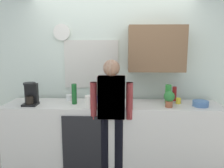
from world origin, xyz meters
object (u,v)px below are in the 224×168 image
at_px(cup_white_mug, 69,98).
at_px(bottle_red_vinegar, 174,94).
at_px(person_guest, 112,108).
at_px(cup_blue_mug, 95,99).
at_px(cup_yellow_cup, 178,101).
at_px(storage_canister, 90,102).
at_px(mixing_bowl, 200,104).
at_px(person_at_sink, 112,108).
at_px(coffee_maker, 31,95).
at_px(potted_plant, 169,98).
at_px(bottle_green_wine, 74,94).
at_px(bottle_clear_soda, 168,94).

bearing_deg(cup_white_mug, bottle_red_vinegar, 2.68).
xyz_separation_m(bottle_red_vinegar, person_guest, (-0.95, -0.53, -0.09)).
xyz_separation_m(bottle_red_vinegar, cup_blue_mug, (-1.22, -0.16, -0.06)).
relative_size(cup_yellow_cup, storage_canister, 0.50).
distance_m(mixing_bowl, storage_canister, 1.56).
bearing_deg(storage_canister, person_guest, -12.60).
height_order(cup_blue_mug, person_at_sink, person_at_sink).
xyz_separation_m(coffee_maker, storage_canister, (0.87, -0.13, -0.06)).
height_order(potted_plant, storage_canister, potted_plant).
bearing_deg(bottle_green_wine, potted_plant, -5.31).
height_order(coffee_maker, cup_blue_mug, coffee_maker).
height_order(bottle_red_vinegar, cup_blue_mug, bottle_red_vinegar).
bearing_deg(cup_yellow_cup, cup_blue_mug, 179.39).
height_order(bottle_red_vinegar, mixing_bowl, bottle_red_vinegar).
distance_m(cup_white_mug, potted_plant, 1.51).
bearing_deg(cup_white_mug, cup_blue_mug, -12.11).
height_order(cup_blue_mug, person_guest, person_guest).
relative_size(bottle_clear_soda, cup_blue_mug, 2.80).
bearing_deg(person_guest, potted_plant, 170.28).
bearing_deg(potted_plant, person_guest, -169.65).
height_order(cup_white_mug, mixing_bowl, cup_white_mug).
bearing_deg(person_at_sink, bottle_red_vinegar, 16.68).
height_order(cup_yellow_cup, cup_blue_mug, cup_blue_mug).
relative_size(cup_white_mug, person_at_sink, 0.06).
distance_m(cup_blue_mug, person_at_sink, 0.46).
distance_m(bottle_green_wine, bottle_red_vinegar, 1.53).
xyz_separation_m(cup_white_mug, potted_plant, (1.47, -0.31, 0.08)).
height_order(bottle_green_wine, bottle_clear_soda, bottle_green_wine).
xyz_separation_m(bottle_clear_soda, potted_plant, (-0.03, -0.22, -0.01)).
bearing_deg(potted_plant, person_at_sink, -169.65).
xyz_separation_m(bottle_clear_soda, storage_canister, (-1.12, -0.30, -0.05)).
bearing_deg(cup_white_mug, person_at_sink, -33.77).
distance_m(bottle_clear_soda, cup_yellow_cup, 0.18).
xyz_separation_m(bottle_clear_soda, bottle_red_vinegar, (0.13, 0.17, -0.03)).
bearing_deg(bottle_green_wine, cup_white_mug, 123.54).
xyz_separation_m(coffee_maker, person_guest, (1.17, -0.19, -0.13)).
height_order(cup_white_mug, storage_canister, storage_canister).
bearing_deg(cup_yellow_cup, cup_white_mug, 176.52).
relative_size(cup_white_mug, cup_blue_mug, 0.95).
bearing_deg(person_guest, person_at_sink, 180.00).
height_order(bottle_clear_soda, storage_canister, bottle_clear_soda).
height_order(bottle_red_vinegar, person_guest, person_guest).
relative_size(mixing_bowl, person_guest, 0.14).
bearing_deg(bottle_red_vinegar, bottle_clear_soda, -127.82).
relative_size(bottle_red_vinegar, cup_white_mug, 2.32).
height_order(bottle_clear_soda, cup_blue_mug, bottle_clear_soda).
height_order(cup_white_mug, potted_plant, potted_plant).
height_order(coffee_maker, bottle_clear_soda, coffee_maker).
distance_m(cup_white_mug, storage_canister, 0.54).
bearing_deg(bottle_red_vinegar, person_at_sink, -150.79).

